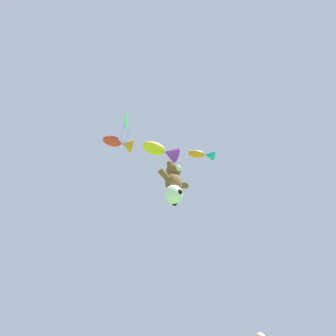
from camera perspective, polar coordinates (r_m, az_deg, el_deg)
teddy_bear_kite at (r=14.44m, az=1.26°, el=-2.43°), size 2.19×0.96×2.22m
soccer_ball_kite at (r=13.36m, az=1.25°, el=-5.80°), size 1.07×1.07×0.99m
fish_kite_tangerine at (r=15.98m, az=7.60°, el=2.93°), size 1.60×1.35×0.59m
fish_kite_goldfin at (r=15.45m, az=-1.26°, el=3.76°), size 2.29×1.48×0.97m
fish_kite_crimson at (r=15.81m, az=-10.48°, el=5.38°), size 1.88×1.37×0.83m
diamond_kite at (r=15.99m, az=-9.06°, el=9.57°), size 0.90×0.90×2.73m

